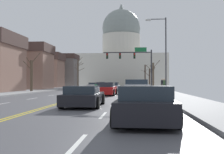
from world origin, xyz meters
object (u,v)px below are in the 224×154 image
object	(u,v)px
sedan_oncoming_03	(102,84)
street_lamp_right	(163,49)
sedan_near_01	(139,88)
sedan_near_04	(84,97)
sedan_near_05	(145,105)
pedestrian_00	(164,84)
pickup_truck_near_03	(136,90)
sedan_oncoming_00	(101,86)
sedan_oncoming_02	(97,85)
sedan_near_00	(113,87)
sedan_oncoming_01	(92,85)
sedan_near_02	(106,89)
pedestrian_01	(162,84)
signal_gantry	(134,59)

from	to	relation	value
sedan_oncoming_03	street_lamp_right	bearing A→B (deg)	-76.63
sedan_near_01	street_lamp_right	bearing A→B (deg)	-63.29
sedan_near_04	street_lamp_right	bearing A→B (deg)	67.34
sedan_near_05	pedestrian_00	xyz separation A→B (m)	(3.25, 23.44, 0.44)
pickup_truck_near_03	sedan_oncoming_00	size ratio (longest dim) A/B	1.24
sedan_near_01	sedan_oncoming_02	bearing A→B (deg)	105.19
sedan_near_00	sedan_oncoming_01	bearing A→B (deg)	105.91
sedan_oncoming_00	sedan_oncoming_03	world-z (taller)	sedan_oncoming_00
sedan_oncoming_01	pedestrian_00	distance (m)	34.79
sedan_near_02	sedan_near_05	distance (m)	18.30
sedan_near_04	sedan_oncoming_03	xyz separation A→B (m)	(-6.92, 68.51, 0.03)
sedan_near_01	sedan_near_02	bearing A→B (deg)	-116.05
sedan_oncoming_03	pedestrian_01	world-z (taller)	pedestrian_01
sedan_near_04	sedan_oncoming_03	size ratio (longest dim) A/B	1.09
sedan_near_04	pedestrian_00	size ratio (longest dim) A/B	2.88
signal_gantry	pedestrian_01	size ratio (longest dim) A/B	4.72
sedan_oncoming_00	sedan_near_01	bearing A→B (deg)	-69.00
signal_gantry	street_lamp_right	world-z (taller)	street_lamp_right
sedan_near_04	sedan_oncoming_01	bearing A→B (deg)	98.18
signal_gantry	sedan_oncoming_03	distance (m)	40.85
street_lamp_right	sedan_oncoming_03	distance (m)	55.89
pickup_truck_near_03	sedan_oncoming_03	world-z (taller)	pickup_truck_near_03
sedan_oncoming_00	sedan_oncoming_03	size ratio (longest dim) A/B	1.03
sedan_near_05	street_lamp_right	bearing A→B (deg)	82.13
sedan_oncoming_00	sedan_oncoming_01	xyz separation A→B (m)	(-3.51, 12.07, -0.06)
signal_gantry	sedan_near_02	world-z (taller)	signal_gantry
sedan_oncoming_03	sedan_oncoming_01	bearing A→B (deg)	-90.76
street_lamp_right	sedan_near_04	xyz separation A→B (m)	(-5.97, -14.30, -4.37)
sedan_oncoming_00	signal_gantry	bearing A→B (deg)	-53.32
sedan_near_02	sedan_near_01	bearing A→B (deg)	63.95
signal_gantry	sedan_near_00	xyz separation A→B (m)	(-3.14, -3.27, -4.43)
sedan_oncoming_00	sedan_oncoming_02	size ratio (longest dim) A/B	1.01
street_lamp_right	signal_gantry	bearing A→B (deg)	102.00
street_lamp_right	pickup_truck_near_03	bearing A→B (deg)	-111.11
sedan_near_04	sedan_near_05	size ratio (longest dim) A/B	0.99
sedan_near_00	pedestrian_01	bearing A→B (deg)	-19.49
sedan_near_05	pedestrian_01	bearing A→B (deg)	83.02
signal_gantry	sedan_oncoming_00	distance (m)	11.72
sedan_oncoming_02	sedan_near_00	bearing A→B (deg)	-78.03
signal_gantry	pickup_truck_near_03	xyz separation A→B (m)	(0.20, -22.41, -4.33)
sedan_near_00	pedestrian_00	distance (m)	10.47
signal_gantry	sedan_oncoming_02	world-z (taller)	signal_gantry
signal_gantry	sedan_near_05	bearing A→B (deg)	-89.34
sedan_near_04	sedan_oncoming_03	world-z (taller)	sedan_oncoming_03
pedestrian_01	sedan_near_02	bearing A→B (deg)	-121.69
sedan_near_05	pickup_truck_near_03	bearing A→B (deg)	90.91
sedan_near_01	sedan_near_02	xyz separation A→B (m)	(-3.38, -6.92, 0.05)
sedan_near_01	sedan_near_04	bearing A→B (deg)	-100.04
street_lamp_right	sedan_oncoming_00	xyz separation A→B (m)	(-9.62, 23.49, -4.33)
signal_gantry	sedan_near_04	size ratio (longest dim) A/B	1.69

